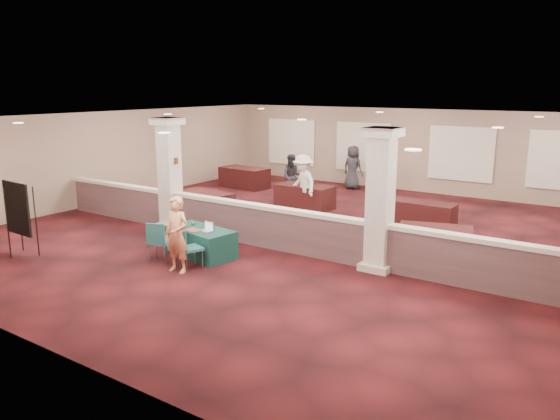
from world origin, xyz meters
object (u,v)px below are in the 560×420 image
Objects in this scene: far_table_front_left at (206,203)px; far_table_front_center at (305,196)px; conf_chair_side at (158,238)px; conf_chair_main at (187,245)px; attendee_b at (303,183)px; far_table_front_right at (435,241)px; far_table_back_right at (428,213)px; woman at (177,235)px; easel_board at (17,209)px; far_table_back_center at (400,210)px; attendee_d at (353,167)px; near_table at (200,242)px; far_table_back_left at (244,177)px; attendee_a at (292,177)px.

far_table_front_center reaches higher than far_table_front_left.
conf_chair_main is at bearing -22.16° from conf_chair_side.
conf_chair_main reaches higher than far_table_front_center.
far_table_front_center is at bearing 141.14° from attendee_b.
far_table_back_right is (-1.20, 2.90, -0.03)m from far_table_front_right.
far_table_back_right is at bearing 63.59° from woman.
far_table_back_center is (6.27, 8.65, -0.84)m from easel_board.
far_table_front_center is 1.10× the size of attendee_d.
conf_chair_main is at bearing 80.08° from woman.
near_table is 7.13m from far_table_back_right.
far_table_back_left is at bearing 36.21° from attendee_d.
attendee_b reaches higher than far_table_front_center.
far_table_front_center reaches higher than far_table_front_right.
far_table_back_right is (8.28, -1.67, -0.08)m from far_table_back_left.
near_table is 10.06m from attendee_d.
far_table_front_right is at bearing -25.74° from far_table_back_left.
woman is 1.05× the size of attendee_a.
attendee_d is at bearing 70.16° from conf_chair_side.
woman is 0.89× the size of far_table_front_center.
near_table is 6.04m from far_table_front_center.
attendee_d reaches higher than far_table_back_left.
near_table is at bearing -110.25° from attendee_a.
conf_chair_main is at bearing -80.70° from far_table_front_center.
attendee_d reaches higher than far_table_back_center.
far_table_front_left is 0.95× the size of far_table_front_center.
easel_board is at bearing -129.64° from far_table_back_right.
conf_chair_main is at bearing -113.58° from far_table_back_right.
attendee_d is at bearing 80.55° from easel_board.
far_table_back_center is at bearing -45.27° from attendee_a.
far_table_back_left is at bearing 178.63° from attendee_b.
attendee_d is (-0.41, 4.42, -0.06)m from attendee_b.
far_table_front_center is at bearing -76.14° from attendee_a.
far_table_front_right is at bearing 42.44° from woman.
far_table_back_left is at bearing 167.26° from far_table_back_center.
conf_chair_side is at bearing 99.37° from attendee_d.
far_table_back_left reaches higher than far_table_back_right.
attendee_a is (-1.36, 7.89, 0.25)m from conf_chair_side.
conf_chair_side is 0.48× the size of far_table_back_left.
attendee_d is at bearing 122.39° from attendee_b.
conf_chair_side is 0.60× the size of far_table_back_right.
near_table is at bearing -57.59° from attendee_b.
near_table is 0.92× the size of far_table_front_center.
far_table_back_left is at bearing 141.15° from conf_chair_main.
far_table_front_left is at bearing 179.40° from far_table_front_right.
far_table_front_center is at bearing 153.55° from far_table_front_right.
far_table_back_center is (2.24, 7.36, -0.53)m from woman.
far_table_back_right is 4.13m from attendee_b.
far_table_front_right is at bearing -54.17° from far_table_back_center.
near_table is 1.05m from conf_chair_side.
far_table_front_center is at bearing 73.67° from easel_board.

